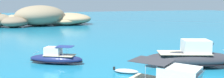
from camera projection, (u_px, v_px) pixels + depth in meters
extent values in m
ellipsoid|color=#84755B|center=(40.00, 15.00, 81.95)|extent=(16.61, 13.92, 6.89)
ellipsoid|color=#9E8966|center=(68.00, 21.00, 85.45)|extent=(15.29, 15.50, 2.73)
ellipsoid|color=#84755B|center=(41.00, 21.00, 83.51)|extent=(16.74, 16.82, 2.68)
ellipsoid|color=#9E8966|center=(68.00, 18.00, 89.08)|extent=(15.90, 18.25, 4.14)
ellipsoid|color=#9E8966|center=(71.00, 19.00, 87.50)|extent=(18.95, 20.02, 3.99)
ellipsoid|color=#756651|center=(57.00, 18.00, 82.53)|extent=(8.13, 7.04, 5.08)
ellipsoid|color=#756651|center=(15.00, 22.00, 76.73)|extent=(10.65, 11.58, 3.39)
ellipsoid|color=#9E8966|center=(13.00, 21.00, 79.45)|extent=(6.93, 6.97, 3.83)
ellipsoid|color=#2D2D33|center=(190.00, 59.00, 28.45)|extent=(11.14, 7.53, 1.83)
ellipsoid|color=black|center=(190.00, 63.00, 28.51)|extent=(11.36, 7.68, 0.22)
cube|color=#C6B793|center=(184.00, 53.00, 28.36)|extent=(6.54, 5.02, 0.06)
cube|color=silver|center=(196.00, 46.00, 28.22)|extent=(3.70, 3.34, 1.51)
cube|color=#2D4756|center=(209.00, 45.00, 28.16)|extent=(1.20, 2.04, 0.80)
cube|color=silver|center=(180.00, 76.00, 17.29)|extent=(3.21, 3.42, 1.37)
cube|color=#2D4756|center=(200.00, 78.00, 16.51)|extent=(1.77, 1.29, 0.73)
cube|color=#333338|center=(151.00, 61.00, 18.36)|extent=(3.51, 3.71, 0.04)
cylinder|color=silver|center=(156.00, 68.00, 19.32)|extent=(0.03, 0.03, 1.57)
cylinder|color=silver|center=(145.00, 74.00, 17.62)|extent=(0.03, 0.03, 1.57)
ellipsoid|color=navy|center=(56.00, 59.00, 30.11)|extent=(6.84, 5.58, 1.17)
ellipsoid|color=black|center=(56.00, 61.00, 30.15)|extent=(6.98, 5.69, 0.14)
cube|color=#C6B793|center=(60.00, 55.00, 29.95)|extent=(4.11, 3.58, 0.06)
cube|color=silver|center=(53.00, 51.00, 30.03)|extent=(2.40, 2.28, 0.96)
cube|color=#2D4756|center=(46.00, 50.00, 30.18)|extent=(0.94, 1.24, 0.51)
cylinder|color=silver|center=(36.00, 53.00, 30.48)|extent=(0.84, 1.21, 0.04)
cube|color=navy|center=(65.00, 47.00, 29.67)|extent=(2.61, 2.49, 0.04)
cylinder|color=silver|center=(63.00, 52.00, 29.05)|extent=(0.03, 0.03, 1.10)
cylinder|color=silver|center=(67.00, 50.00, 30.45)|extent=(0.03, 0.03, 1.10)
ellipsoid|color=#B2B2B2|center=(127.00, 71.00, 25.95)|extent=(2.69, 2.53, 0.44)
cube|color=#9E998E|center=(127.00, 71.00, 25.94)|extent=(1.77, 1.65, 0.06)
cube|color=black|center=(114.00, 68.00, 26.31)|extent=(0.28, 0.28, 0.36)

